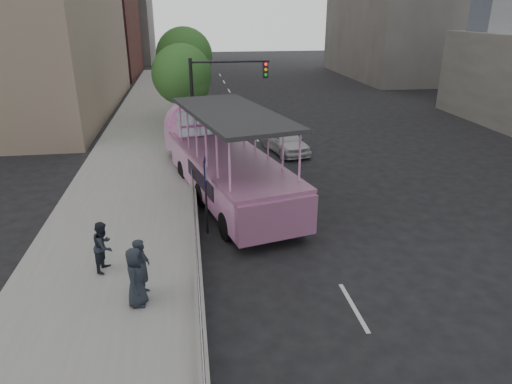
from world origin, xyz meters
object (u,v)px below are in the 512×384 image
Objects in this scene: traffic_signal at (215,91)px; street_tree_far at (186,58)px; car at (285,140)px; pedestrian_mid at (104,246)px; pedestrian_far at (136,277)px; duck_boat at (221,160)px; pedestrian_near at (142,267)px; parking_sign at (206,187)px; street_tree_near at (184,77)px.

traffic_signal is 9.57m from street_tree_far.
pedestrian_mid reaches higher than car.
pedestrian_far reaches higher than car.
duck_boat is at bearing -91.66° from traffic_signal.
street_tree_far is at bearing 7.37° from pedestrian_mid.
pedestrian_far reaches higher than pedestrian_mid.
traffic_signal reaches higher than pedestrian_near.
pedestrian_mid is at bearing 38.15° from pedestrian_far.
pedestrian_near is 1.08× the size of pedestrian_mid.
pedestrian_mid is 0.30× the size of traffic_signal.
parking_sign is 0.54× the size of traffic_signal.
parking_sign is at bearing -95.89° from traffic_signal.
parking_sign is at bearing -88.74° from street_tree_far.
pedestrian_near is 0.29× the size of street_tree_near.
pedestrian_mid is at bearing -135.72° from car.
duck_boat is 5.81m from traffic_signal.
car is at bearing -17.98° from pedestrian_far.
street_tree_far is (-5.24, 9.44, 3.62)m from car.
pedestrian_far is 0.25× the size of street_tree_far.
traffic_signal is 0.91× the size of street_tree_near.
pedestrian_mid is at bearing -120.89° from duck_boat.
car is 7.16m from street_tree_near.
traffic_signal is (-3.85, 0.01, 2.81)m from car.
car is 0.63× the size of street_tree_far.
street_tree_near is at bearing 92.73° from parking_sign.
car is at bearing -18.97° from pedestrian_mid.
pedestrian_mid is 15.87m from street_tree_near.
pedestrian_far is 14.43m from traffic_signal.
street_tree_near is at bearing 5.35° from pedestrian_mid.
parking_sign is (-0.82, -4.07, 0.34)m from duck_boat.
parking_sign is (1.89, 3.98, 0.64)m from pedestrian_near.
traffic_signal is at bearing -81.57° from street_tree_far.
street_tree_near is (-1.60, 3.43, 0.32)m from traffic_signal.
duck_boat reaches higher than pedestrian_mid.
street_tree_near reaches higher than duck_boat.
pedestrian_near is at bearing -115.37° from parking_sign.
duck_boat is at bearing 78.57° from parking_sign.
car is 11.39m from street_tree_far.
pedestrian_far is 23.61m from street_tree_far.
pedestrian_near is 1.92m from pedestrian_mid.
duck_boat is 4.23× the size of parking_sign.
street_tree_far reaches higher than pedestrian_mid.
street_tree_far reaches higher than pedestrian_near.
traffic_signal is (2.99, 13.92, 2.38)m from pedestrian_far.
street_tree_far reaches higher than car.
pedestrian_far is (-2.83, -8.49, -0.32)m from duck_boat.
pedestrian_mid is 0.95× the size of pedestrian_far.
traffic_signal reaches higher than duck_boat.
car is (4.00, 5.41, -0.74)m from duck_boat.
pedestrian_near reaches higher than pedestrian_far.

